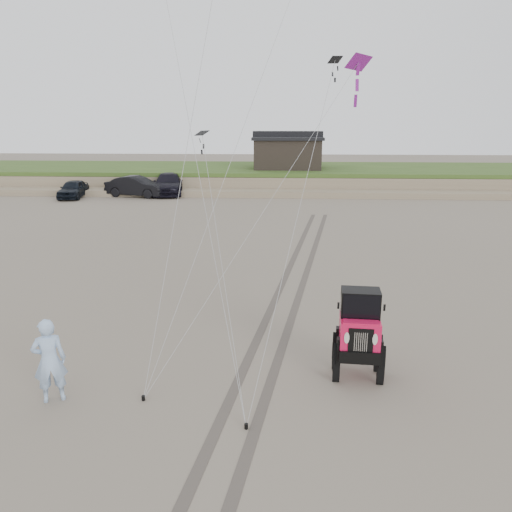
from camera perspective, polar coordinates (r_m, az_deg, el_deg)
The scene contains 12 objects.
ground at distance 12.05m, azimuth -5.28°, elevation -15.87°, with size 160.00×160.00×0.00m, color #6B6054.
dune_ridge at distance 48.00m, azimuth 1.15°, elevation 9.02°, with size 160.00×14.25×1.73m.
cabin at distance 47.26m, azimuth 3.62°, elevation 11.83°, with size 6.40×5.40×3.35m.
truck_a at distance 43.16m, azimuth -20.16°, elevation 7.20°, with size 1.69×4.19×1.43m, color black.
truck_b at distance 42.28m, azimuth -13.49°, elevation 7.73°, with size 1.76×5.05×1.66m, color black.
truck_c at distance 43.20m, azimuth -9.93°, elevation 8.13°, with size 2.43×5.97×1.73m, color black.
jeep at distance 12.69m, azimuth 11.64°, elevation -9.82°, with size 2.08×4.83×1.80m, color #DB1445, non-canonical shape.
man at distance 12.35m, azimuth -22.55°, elevation -10.97°, with size 0.73×0.48×2.00m, color #95B9E7.
kite_flock at distance 20.13m, azimuth 5.75°, elevation 23.87°, with size 7.98×6.28×8.38m.
stake_main at distance 12.17m, azimuth -12.76°, elevation -15.55°, with size 0.08×0.08×0.12m, color black.
stake_aux at distance 10.98m, azimuth -1.13°, elevation -18.87°, with size 0.08×0.08×0.12m, color black.
tire_tracks at distance 19.21m, azimuth 4.07°, elevation -3.52°, with size 5.22×29.74×0.01m.
Camera 1 is at (1.62, -10.16, 6.26)m, focal length 35.00 mm.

